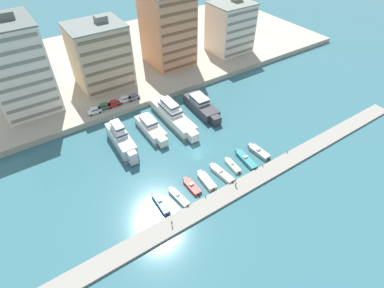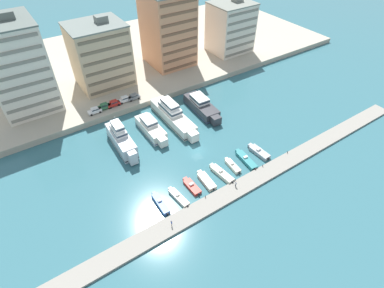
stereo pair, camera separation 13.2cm
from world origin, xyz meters
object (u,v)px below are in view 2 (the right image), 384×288
yacht_ivory_mid_left (173,115)px  motorboat_cream_center_left (206,181)px  motorboat_red_mid_left (192,186)px  motorboat_grey_right (259,152)px  car_grey_center (134,97)px  motorboat_cream_left (178,197)px  motorboat_cream_center_right (233,166)px  car_green_left (104,106)px  car_white_far_left (95,110)px  car_red_mid_left (114,103)px  yacht_charcoal_center_left (202,106)px  motorboat_cream_center (222,174)px  yacht_ivory_left (151,128)px  car_white_center_left (125,99)px  pedestrian_near_edge (236,183)px  motorboat_teal_mid_right (246,160)px  motorboat_blue_far_left (160,203)px  yacht_silver_far_left (121,139)px  pedestrian_mid_deck (171,223)px

yacht_ivory_mid_left → motorboat_cream_center_left: size_ratio=3.30×
motorboat_red_mid_left → motorboat_grey_right: 21.48m
motorboat_grey_right → car_grey_center: (-17.47, 39.76, 2.30)m
motorboat_cream_left → motorboat_cream_center_right: motorboat_cream_left is taller
yacht_ivory_mid_left → car_green_left: (-15.63, 14.91, 0.63)m
car_white_far_left → car_green_left: same height
motorboat_cream_center_right → car_white_far_left: size_ratio=1.48×
yacht_ivory_mid_left → car_grey_center: size_ratio=5.53×
car_red_mid_left → yacht_charcoal_center_left: bearing=-33.7°
motorboat_cream_left → motorboat_cream_center: 12.73m
yacht_ivory_left → car_white_far_left: yacht_ivory_left is taller
car_white_far_left → motorboat_grey_right: bearing=-52.2°
motorboat_cream_left → car_white_center_left: (5.36, 41.11, 2.38)m
yacht_ivory_mid_left → motorboat_cream_center_right: bearing=-83.9°
car_white_far_left → motorboat_cream_center: bearing=-66.5°
pedestrian_near_edge → yacht_ivory_mid_left: bearing=88.0°
motorboat_cream_left → motorboat_teal_mid_right: bearing=2.0°
motorboat_grey_right → car_green_left: car_green_left is taller
motorboat_cream_left → car_white_far_left: car_white_far_left is taller
yacht_charcoal_center_left → motorboat_cream_center_left: yacht_charcoal_center_left is taller
motorboat_cream_center → pedestrian_near_edge: size_ratio=4.80×
car_green_left → car_red_mid_left: size_ratio=1.01×
car_white_center_left → motorboat_cream_center: bearing=-79.8°
motorboat_red_mid_left → pedestrian_near_edge: bearing=-33.4°
motorboat_blue_far_left → motorboat_red_mid_left: 8.66m
yacht_silver_far_left → pedestrian_near_edge: (16.42, -28.20, -1.20)m
yacht_silver_far_left → yacht_ivory_left: bearing=7.0°
yacht_ivory_mid_left → car_grey_center: bearing=111.1°
yacht_charcoal_center_left → motorboat_cream_left: bearing=-133.6°
motorboat_cream_center → motorboat_grey_right: (13.10, 0.69, 0.01)m
yacht_charcoal_center_left → motorboat_teal_mid_right: size_ratio=2.14×
motorboat_cream_center_left → motorboat_grey_right: (17.61, 0.48, 0.03)m
motorboat_cream_left → yacht_charcoal_center_left: bearing=46.4°
yacht_silver_far_left → yacht_ivory_left: 9.58m
car_white_center_left → yacht_charcoal_center_left: bearing=-39.3°
motorboat_blue_far_left → car_grey_center: (12.67, 40.05, 2.31)m
yacht_silver_far_left → motorboat_red_mid_left: size_ratio=2.65×
pedestrian_mid_deck → yacht_ivory_left: bearing=69.8°
motorboat_blue_far_left → pedestrian_mid_deck: 6.38m
motorboat_cream_center → car_white_center_left: car_white_center_left is taller
yacht_silver_far_left → car_red_mid_left: (4.97, 17.24, 0.15)m
yacht_ivory_mid_left → motorboat_cream_left: bearing=-118.5°
motorboat_cream_left → car_white_center_left: 41.52m
yacht_silver_far_left → car_red_mid_left: size_ratio=4.03×
yacht_charcoal_center_left → motorboat_blue_far_left: (-28.66, -24.87, -1.28)m
motorboat_blue_far_left → motorboat_teal_mid_right: (25.35, 0.00, -0.05)m
pedestrian_mid_deck → car_green_left: bearing=85.6°
car_white_far_left → car_red_mid_left: same height
yacht_ivory_mid_left → motorboat_red_mid_left: (-9.74, -24.93, -1.78)m
yacht_ivory_mid_left → motorboat_cream_left: size_ratio=3.29×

